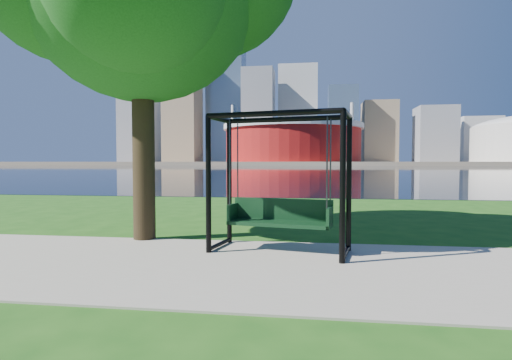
# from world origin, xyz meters

# --- Properties ---
(ground) EXTENTS (900.00, 900.00, 0.00)m
(ground) POSITION_xyz_m (0.00, 0.00, 0.00)
(ground) COLOR #1E5114
(ground) RESTS_ON ground
(path) EXTENTS (120.00, 4.00, 0.03)m
(path) POSITION_xyz_m (0.00, -0.50, 0.01)
(path) COLOR #9E937F
(path) RESTS_ON ground
(river) EXTENTS (900.00, 180.00, 0.02)m
(river) POSITION_xyz_m (0.00, 102.00, 0.01)
(river) COLOR black
(river) RESTS_ON ground
(far_bank) EXTENTS (900.00, 228.00, 2.00)m
(far_bank) POSITION_xyz_m (0.00, 306.00, 1.00)
(far_bank) COLOR #937F60
(far_bank) RESTS_ON ground
(stadium) EXTENTS (83.00, 83.00, 32.00)m
(stadium) POSITION_xyz_m (-10.00, 235.00, 14.23)
(stadium) COLOR maroon
(stadium) RESTS_ON far_bank
(skyline) EXTENTS (392.00, 66.00, 96.50)m
(skyline) POSITION_xyz_m (-4.27, 319.39, 35.89)
(skyline) COLOR gray
(skyline) RESTS_ON far_bank
(swing) EXTENTS (2.69, 1.56, 2.59)m
(swing) POSITION_xyz_m (0.30, 0.63, 1.25)
(swing) COLOR black
(swing) RESTS_ON ground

